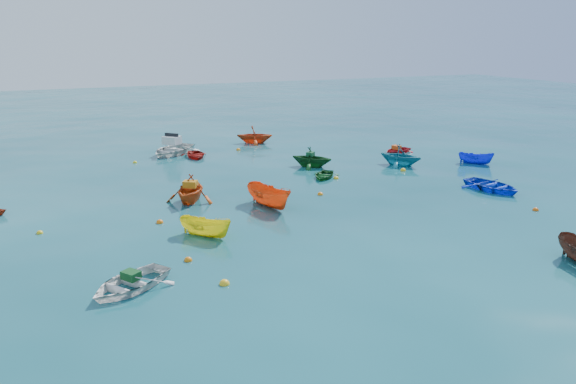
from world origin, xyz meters
name	(u,v)px	position (x,y,z in m)	size (l,w,h in m)	color
ground	(329,226)	(0.00, 0.00, 0.00)	(160.00, 160.00, 0.00)	#093C46
dinghy_white_near	(130,289)	(-9.92, -3.26, 0.00)	(2.36, 3.30, 0.68)	silver
dinghy_blue_se	(491,190)	(11.81, 1.82, 0.00)	(2.54, 3.56, 0.74)	#1036CF
dinghy_orange_w	(191,201)	(-5.14, 6.71, 0.00)	(2.64, 3.06, 1.61)	#CA4813
sampan_yellow_mid	(206,236)	(-5.89, 0.97, 0.00)	(1.01, 2.68, 1.04)	yellow
dinghy_green_e	(324,177)	(4.09, 8.53, 0.00)	(1.72, 2.40, 0.50)	#12501C
dinghy_cyan_se	(400,165)	(10.65, 9.52, 0.00)	(2.59, 3.00, 1.58)	teal
sampan_orange_n	(269,207)	(-1.52, 4.04, 0.00)	(1.28, 3.41, 1.32)	#E44F15
dinghy_green_n	(312,167)	(4.71, 11.60, 0.00)	(2.45, 2.84, 1.49)	#104719
dinghy_red_ne	(397,152)	(12.97, 13.29, 0.00)	(1.83, 2.57, 0.53)	#B70F16
sampan_blue_far	(475,164)	(15.87, 7.76, 0.00)	(0.91, 2.43, 0.94)	#1124D8
dinghy_red_far	(196,157)	(-1.93, 17.93, 0.00)	(1.95, 2.73, 0.57)	#9C130D
dinghy_orange_far	(255,143)	(4.14, 21.50, 0.00)	(2.57, 2.98, 1.57)	#C23C12
motorboat_white	(173,154)	(-3.25, 19.80, 0.00)	(3.21, 4.49, 1.53)	silver
tarp_green_a	(131,275)	(-9.84, -3.21, 0.50)	(0.63, 0.48, 0.31)	#12491D
tarp_orange_a	(190,184)	(-5.11, 6.75, 0.98)	(0.74, 0.56, 0.36)	orange
tarp_green_b	(310,154)	(4.64, 11.67, 0.89)	(0.59, 0.45, 0.29)	#134E29
tarp_orange_b	(396,147)	(12.87, 13.26, 0.42)	(0.64, 0.48, 0.31)	#D74D16
buoy_or_a	(188,261)	(-7.34, -1.55, 0.00)	(0.34, 0.34, 0.34)	orange
buoy_ye_a	(224,284)	(-6.65, -4.29, 0.00)	(0.39, 0.39, 0.39)	yellow
buoy_or_b	(535,210)	(11.06, -2.21, 0.00)	(0.32, 0.32, 0.32)	#DA550B
buoy_ye_b	(40,233)	(-12.87, 4.44, 0.00)	(0.30, 0.30, 0.30)	gold
buoy_or_c	(160,223)	(-7.45, 3.71, 0.00)	(0.35, 0.35, 0.35)	orange
buoy_ye_c	(336,179)	(4.66, 7.94, 0.00)	(0.33, 0.33, 0.33)	yellow
buoy_or_d	(320,195)	(2.04, 5.01, 0.00)	(0.33, 0.33, 0.33)	orange
buoy_ye_d	(135,163)	(-6.42, 17.79, 0.00)	(0.30, 0.30, 0.30)	yellow
buoy_or_e	(238,150)	(1.89, 19.17, 0.00)	(0.34, 0.34, 0.34)	orange
buoy_ye_e	(403,171)	(9.83, 7.99, 0.00)	(0.38, 0.38, 0.38)	gold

